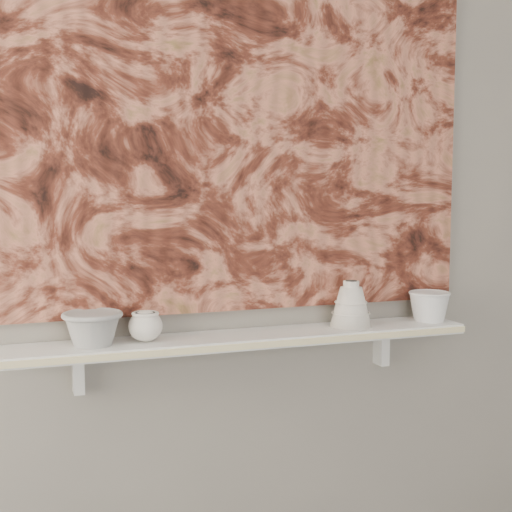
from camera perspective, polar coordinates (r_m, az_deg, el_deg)
name	(u,v)px	position (r m, az deg, el deg)	size (l,w,h in m)	color
wall_back	(237,193)	(2.18, -1.50, 5.09)	(3.60, 3.60, 0.00)	gray
shelf	(248,339)	(2.14, -0.68, -6.64)	(1.40, 0.18, 0.03)	silver
shelf_stripe	(258,345)	(2.06, 0.16, -7.16)	(1.40, 0.01, 0.02)	beige
bracket_left	(78,372)	(2.12, -14.05, -9.01)	(0.03, 0.06, 0.12)	silver
bracket_right	(381,347)	(2.41, 9.99, -7.15)	(0.03, 0.06, 0.12)	silver
painting	(239,129)	(2.18, -1.39, 10.10)	(1.50, 0.03, 1.10)	#5D271A
house_motif	(372,229)	(2.34, 9.25, 2.17)	(0.09, 0.00, 0.08)	black
bowl_grey	(93,328)	(2.03, -12.94, -5.63)	(0.17, 0.17, 0.10)	#9B9B98
cup_cream	(145,326)	(2.06, -8.83, -5.56)	(0.10, 0.10, 0.09)	silver
bell_vessel	(351,304)	(2.26, 7.60, -3.79)	(0.13, 0.13, 0.15)	silver
bowl_white	(429,306)	(2.40, 13.69, -3.90)	(0.13, 0.13, 0.10)	white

